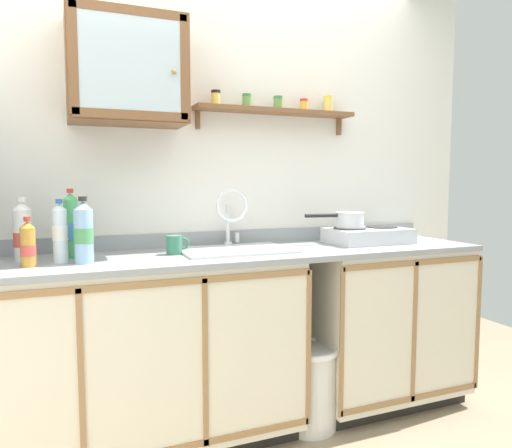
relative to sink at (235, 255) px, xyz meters
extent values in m
cube|color=silver|center=(0.03, 0.28, 0.38)|extent=(3.31, 0.05, 2.61)
cube|color=black|center=(-0.52, -0.01, -0.89)|extent=(1.54, 0.53, 0.08)
cube|color=beige|center=(-0.52, -0.04, -0.43)|extent=(1.57, 0.59, 0.84)
cube|color=#997047|center=(-0.52, -0.34, -0.04)|extent=(1.57, 0.01, 0.03)
cube|color=#997047|center=(-0.79, -0.34, -0.43)|extent=(0.02, 0.01, 0.77)
cube|color=#997047|center=(-0.26, -0.34, -0.43)|extent=(0.02, 0.01, 0.77)
cube|color=#997047|center=(0.26, -0.34, -0.43)|extent=(0.02, 0.01, 0.77)
cube|color=black|center=(0.91, -0.01, -0.89)|extent=(0.90, 0.53, 0.08)
cube|color=beige|center=(0.91, -0.04, -0.43)|extent=(0.91, 0.59, 0.84)
cube|color=#997047|center=(0.91, -0.34, -0.04)|extent=(0.91, 0.01, 0.03)
cube|color=#997047|center=(0.91, -0.34, -0.80)|extent=(0.91, 0.01, 0.03)
cube|color=#997047|center=(0.45, -0.34, -0.43)|extent=(0.02, 0.01, 0.77)
cube|color=#997047|center=(0.91, -0.34, -0.43)|extent=(0.02, 0.01, 0.77)
cube|color=#997047|center=(1.36, -0.34, -0.43)|extent=(0.02, 0.01, 0.77)
cube|color=gray|center=(0.03, -0.04, 0.01)|extent=(2.67, 0.62, 0.03)
cube|color=gray|center=(0.03, 0.24, 0.07)|extent=(2.67, 0.02, 0.08)
cube|color=silver|center=(0.00, -0.02, 0.03)|extent=(0.57, 0.39, 0.01)
cube|color=slate|center=(0.00, -0.02, -0.11)|extent=(0.49, 0.31, 0.01)
cube|color=slate|center=(0.00, 0.14, -0.04)|extent=(0.49, 0.01, 0.14)
cube|color=slate|center=(0.00, -0.18, -0.04)|extent=(0.49, 0.01, 0.14)
cylinder|color=#4C4C51|center=(0.00, -0.02, -0.11)|extent=(0.04, 0.04, 0.01)
cylinder|color=silver|center=(0.02, 0.20, 0.04)|extent=(0.05, 0.05, 0.02)
cylinder|color=silver|center=(0.02, 0.20, 0.15)|extent=(0.02, 0.02, 0.21)
torus|color=silver|center=(0.02, 0.11, 0.26)|extent=(0.18, 0.02, 0.18)
cylinder|color=silver|center=(0.08, 0.20, 0.07)|extent=(0.02, 0.02, 0.05)
cube|color=silver|center=(0.83, 0.00, 0.07)|extent=(0.47, 0.30, 0.09)
cylinder|color=#2D2D2D|center=(0.72, 0.02, 0.11)|extent=(0.19, 0.19, 0.01)
cylinder|color=#2D2D2D|center=(0.95, 0.02, 0.11)|extent=(0.19, 0.19, 0.01)
cylinder|color=black|center=(0.72, -0.14, 0.07)|extent=(0.03, 0.02, 0.03)
cylinder|color=black|center=(0.95, -0.14, 0.07)|extent=(0.03, 0.02, 0.03)
cylinder|color=silver|center=(0.72, 0.02, 0.16)|extent=(0.16, 0.16, 0.09)
torus|color=silver|center=(0.72, 0.02, 0.20)|extent=(0.17, 0.17, 0.01)
cylinder|color=black|center=(0.54, 0.05, 0.19)|extent=(0.20, 0.05, 0.02)
cylinder|color=#4CB266|center=(-0.80, 0.06, 0.16)|extent=(0.07, 0.07, 0.28)
cone|color=#4CB266|center=(-0.80, 0.06, 0.32)|extent=(0.06, 0.06, 0.03)
cylinder|color=red|center=(-0.80, 0.06, 0.34)|extent=(0.03, 0.03, 0.02)
cylinder|color=#3F8CCC|center=(-0.80, 0.06, 0.15)|extent=(0.07, 0.07, 0.08)
cylinder|color=gold|center=(-0.97, -0.12, 0.11)|extent=(0.06, 0.06, 0.17)
cone|color=gold|center=(-0.97, -0.12, 0.21)|extent=(0.06, 0.06, 0.03)
cylinder|color=red|center=(-0.97, -0.12, 0.23)|extent=(0.03, 0.03, 0.02)
cylinder|color=#D84C3F|center=(-0.97, -0.12, 0.10)|extent=(0.06, 0.06, 0.05)
cylinder|color=#8CB7E0|center=(-0.75, -0.11, 0.15)|extent=(0.08, 0.08, 0.24)
cone|color=#8CB7E0|center=(-0.75, -0.11, 0.28)|extent=(0.08, 0.08, 0.04)
cylinder|color=#262626|center=(-0.75, -0.11, 0.31)|extent=(0.04, 0.04, 0.02)
cylinder|color=#4C9959|center=(-0.75, -0.11, 0.15)|extent=(0.08, 0.08, 0.07)
cylinder|color=white|center=(-1.00, 0.06, 0.14)|extent=(0.08, 0.08, 0.23)
cone|color=white|center=(-1.00, 0.06, 0.28)|extent=(0.08, 0.08, 0.04)
cylinder|color=white|center=(-1.00, 0.06, 0.31)|extent=(0.04, 0.04, 0.02)
cylinder|color=#D84C3F|center=(-1.00, 0.06, 0.12)|extent=(0.08, 0.08, 0.07)
cylinder|color=silver|center=(-0.85, -0.06, 0.14)|extent=(0.06, 0.06, 0.24)
cone|color=silver|center=(-0.85, -0.06, 0.28)|extent=(0.06, 0.06, 0.03)
cylinder|color=#2D59B2|center=(-0.85, -0.06, 0.30)|extent=(0.03, 0.03, 0.02)
cylinder|color=white|center=(-0.85, -0.06, 0.16)|extent=(0.07, 0.07, 0.07)
cylinder|color=#337259|center=(-0.32, 0.00, 0.07)|extent=(0.08, 0.08, 0.09)
torus|color=#337259|center=(-0.28, 0.00, 0.08)|extent=(0.06, 0.01, 0.06)
cube|color=brown|center=(-0.52, 0.10, 0.93)|extent=(0.56, 0.30, 0.52)
cube|color=silver|center=(-0.52, -0.05, 0.93)|extent=(0.46, 0.01, 0.43)
cube|color=brown|center=(-0.77, -0.05, 0.93)|extent=(0.04, 0.01, 0.49)
cube|color=brown|center=(-0.27, -0.05, 0.93)|extent=(0.04, 0.01, 0.49)
cube|color=brown|center=(-0.52, -0.05, 1.16)|extent=(0.52, 0.01, 0.04)
cube|color=brown|center=(-0.52, -0.05, 0.69)|extent=(0.52, 0.01, 0.04)
sphere|color=olive|center=(-0.32, -0.07, 0.90)|extent=(0.02, 0.02, 0.02)
cube|color=brown|center=(0.32, 0.18, 0.79)|extent=(0.96, 0.14, 0.02)
cube|color=brown|center=(-0.13, 0.24, 0.72)|extent=(0.02, 0.03, 0.10)
cube|color=brown|center=(0.77, 0.24, 0.72)|extent=(0.02, 0.03, 0.10)
cylinder|color=#E0C659|center=(-0.04, 0.19, 0.83)|extent=(0.05, 0.05, 0.07)
cylinder|color=black|center=(-0.04, 0.19, 0.87)|extent=(0.05, 0.05, 0.02)
cylinder|color=#598C3F|center=(0.14, 0.18, 0.83)|extent=(0.05, 0.05, 0.06)
cylinder|color=#33723F|center=(0.14, 0.18, 0.86)|extent=(0.05, 0.05, 0.02)
cylinder|color=#598C3F|center=(0.33, 0.18, 0.83)|extent=(0.05, 0.05, 0.06)
cylinder|color=#33723F|center=(0.33, 0.18, 0.86)|extent=(0.05, 0.05, 0.02)
cylinder|color=gold|center=(0.50, 0.19, 0.83)|extent=(0.04, 0.04, 0.06)
cylinder|color=red|center=(0.50, 0.19, 0.86)|extent=(0.05, 0.05, 0.02)
cylinder|color=#E0C659|center=(0.67, 0.20, 0.84)|extent=(0.05, 0.05, 0.08)
cylinder|color=yellow|center=(0.67, 0.20, 0.89)|extent=(0.05, 0.05, 0.02)
cylinder|color=silver|center=(0.35, -0.17, -0.71)|extent=(0.30, 0.30, 0.43)
torus|color=white|center=(0.35, -0.17, -0.50)|extent=(0.33, 0.33, 0.03)
camera|label=1|loc=(-0.84, -2.35, 0.39)|focal=33.60mm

